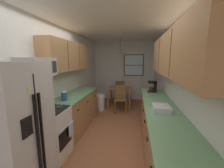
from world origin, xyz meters
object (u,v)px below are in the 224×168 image
object	(u,v)px
dining_chair_near	(120,97)
storage_canister	(64,96)
stove_range	(49,133)
dining_table	(120,91)
microwave_over_range	(37,67)
coffee_maker	(153,86)
refrigerator	(15,132)
trash_bin	(100,102)
dish_rack	(161,108)
mug_by_coffeemaker	(154,88)
table_serving_bowl	(118,87)
dining_chair_far	(120,90)

from	to	relation	value
dining_chair_near	storage_canister	bearing A→B (deg)	-117.86
stove_range	dining_table	world-z (taller)	stove_range
stove_range	dining_table	bearing A→B (deg)	73.51
microwave_over_range	coffee_maker	world-z (taller)	microwave_over_range
dining_chair_near	refrigerator	bearing A→B (deg)	-106.85
coffee_maker	trash_bin	bearing A→B (deg)	154.86
refrigerator	trash_bin	bearing A→B (deg)	85.30
dining_chair_near	dish_rack	world-z (taller)	dish_rack
trash_bin	coffee_maker	distance (m)	2.02
mug_by_coffeemaker	dish_rack	xyz separation A→B (m)	(-0.09, -1.75, 0.01)
mug_by_coffeemaker	dish_rack	bearing A→B (deg)	-93.06
mug_by_coffeemaker	table_serving_bowl	distance (m)	1.62
dining_chair_far	dish_rack	size ratio (longest dim) A/B	2.65
table_serving_bowl	stove_range	bearing A→B (deg)	-105.12
microwave_over_range	trash_bin	distance (m)	2.93
storage_canister	table_serving_bowl	xyz separation A→B (m)	(0.85, 2.50, -0.25)
table_serving_bowl	mug_by_coffeemaker	bearing A→B (deg)	-41.91
trash_bin	mug_by_coffeemaker	bearing A→B (deg)	-16.39
stove_range	coffee_maker	distance (m)	2.72
trash_bin	table_serving_bowl	world-z (taller)	table_serving_bowl
refrigerator	dish_rack	distance (m)	2.16
stove_range	mug_by_coffeemaker	xyz separation A→B (m)	(2.04, 2.04, 0.47)
coffee_maker	mug_by_coffeemaker	bearing A→B (deg)	77.63
dining_chair_far	table_serving_bowl	size ratio (longest dim) A/B	5.25
dining_chair_far	mug_by_coffeemaker	world-z (taller)	mug_by_coffeemaker
dining_table	dish_rack	xyz separation A→B (m)	(1.03, -2.83, 0.35)
trash_bin	dining_chair_near	bearing A→B (deg)	-1.18
stove_range	trash_bin	world-z (taller)	stove_range
stove_range	dining_chair_far	distance (m)	3.80
dining_table	storage_canister	world-z (taller)	storage_canister
stove_range	storage_canister	size ratio (longest dim) A/B	5.59
dining_table	mug_by_coffeemaker	size ratio (longest dim) A/B	7.66
dining_table	trash_bin	xyz separation A→B (m)	(-0.63, -0.57, -0.32)
trash_bin	dish_rack	distance (m)	2.89
dining_chair_far	refrigerator	bearing A→B (deg)	-100.87
refrigerator	stove_range	size ratio (longest dim) A/B	1.59
coffee_maker	table_serving_bowl	distance (m)	1.80
microwave_over_range	dining_chair_far	xyz separation A→B (m)	(0.99, 3.70, -1.15)
refrigerator	mug_by_coffeemaker	bearing A→B (deg)	53.66
coffee_maker	table_serving_bowl	xyz separation A→B (m)	(-1.14, 1.36, -0.31)
microwave_over_range	coffee_maker	distance (m)	2.80
table_serving_bowl	microwave_over_range	bearing A→B (deg)	-107.04
stove_range	dish_rack	world-z (taller)	stove_range
dining_table	table_serving_bowl	world-z (taller)	table_serving_bowl
microwave_over_range	dining_chair_near	bearing A→B (deg)	66.18
dining_chair_far	table_serving_bowl	world-z (taller)	dining_chair_far
stove_range	dining_table	size ratio (longest dim) A/B	1.30
stove_range	table_serving_bowl	world-z (taller)	stove_range
dining_chair_far	dining_chair_near	bearing A→B (deg)	-83.29
storage_canister	dish_rack	bearing A→B (deg)	-9.64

